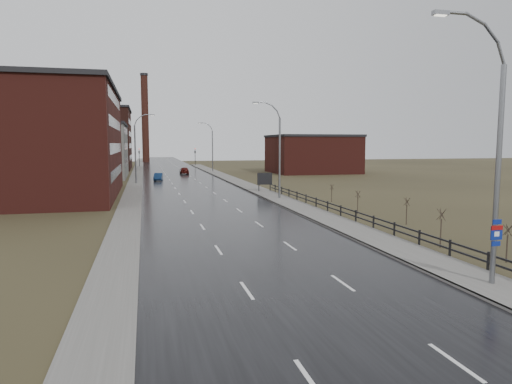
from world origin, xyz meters
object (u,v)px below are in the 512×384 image
car_near (158,177)px  car_far (184,171)px  streetlight_main (493,155)px  billboard (265,179)px

car_near → car_far: 17.64m
streetlight_main → car_near: size_ratio=2.99×
car_near → car_far: car_far is taller
car_far → streetlight_main: bearing=95.7°
streetlight_main → car_far: size_ratio=2.66×
billboard → car_far: 39.98m
billboard → car_far: size_ratio=0.58×
car_near → car_far: size_ratio=0.89×
car_near → billboard: bearing=-53.4°
billboard → car_near: billboard is taller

